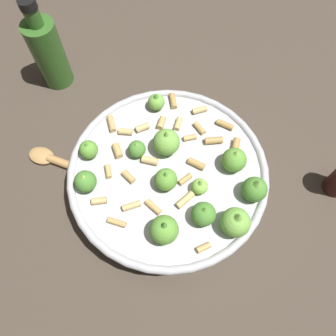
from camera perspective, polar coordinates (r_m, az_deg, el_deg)
The scene contains 4 objects.
ground_plane at distance 0.62m, azimuth -0.00°, elevation -2.63°, with size 2.40×2.40×0.00m, color #42382D.
cooking_pan at distance 0.59m, azimuth 0.23°, elevation -1.38°, with size 0.35×0.35×0.11m.
olive_oil_bottle at distance 0.74m, azimuth -19.96°, elevation 18.29°, with size 0.06×0.06×0.20m.
wooden_spoon at distance 0.65m, azimuth -15.36°, elevation -0.06°, with size 0.21×0.15×0.02m.
Camera 1 is at (0.05, 0.24, 0.57)m, focal length 35.40 mm.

